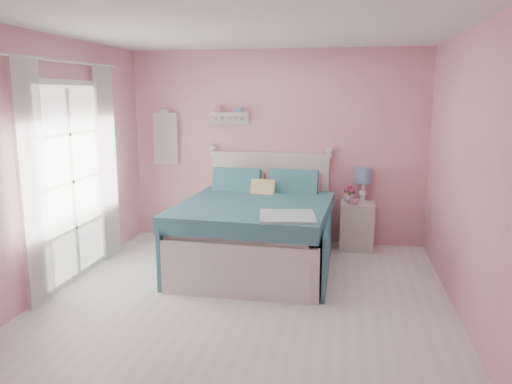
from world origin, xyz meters
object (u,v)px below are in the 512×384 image
(nightstand, at_px, (357,226))
(teacup, at_px, (353,201))
(bed, at_px, (257,231))
(vase, at_px, (349,197))
(table_lamp, at_px, (363,178))

(nightstand, relative_size, teacup, 5.73)
(bed, xyz_separation_m, vase, (1.07, 0.82, 0.28))
(bed, relative_size, teacup, 19.98)
(table_lamp, distance_m, vase, 0.32)
(nightstand, xyz_separation_m, table_lamp, (0.06, 0.12, 0.62))
(bed, distance_m, vase, 1.38)
(bed, bearing_deg, teacup, 34.93)
(vase, bearing_deg, teacup, -69.10)
(table_lamp, bearing_deg, vase, -141.10)
(bed, xyz_separation_m, teacup, (1.12, 0.69, 0.25))
(table_lamp, xyz_separation_m, teacup, (-0.12, -0.26, -0.26))
(vase, relative_size, teacup, 1.26)
(table_lamp, xyz_separation_m, vase, (-0.17, -0.14, -0.24))
(table_lamp, height_order, teacup, table_lamp)
(bed, xyz_separation_m, nightstand, (1.18, 0.84, -0.10))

